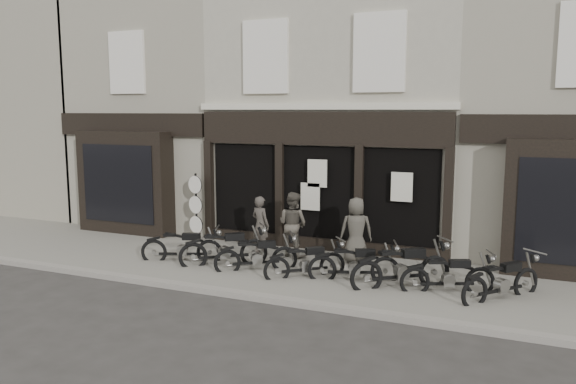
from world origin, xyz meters
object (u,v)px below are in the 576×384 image
at_px(motorcycle_6, 449,279).
at_px(man_left, 260,225).
at_px(man_right, 356,230).
at_px(motorcycle_3, 306,265).
at_px(advert_sign_post, 196,210).
at_px(motorcycle_1, 225,252).
at_px(motorcycle_2, 257,258).
at_px(man_centre, 293,224).
at_px(motorcycle_0, 183,250).
at_px(motorcycle_4, 355,268).
at_px(motorcycle_7, 502,285).
at_px(motorcycle_5, 402,271).

distance_m(motorcycle_6, man_left, 5.27).
height_order(motorcycle_6, man_right, man_right).
bearing_deg(man_right, motorcycle_3, 43.84).
bearing_deg(advert_sign_post, motorcycle_3, -12.74).
bearing_deg(motorcycle_1, motorcycle_6, -38.61).
height_order(motorcycle_2, man_left, man_left).
xyz_separation_m(man_left, man_centre, (0.91, 0.07, 0.08)).
relative_size(motorcycle_0, advert_sign_post, 0.94).
xyz_separation_m(motorcycle_1, motorcycle_4, (3.38, -0.01, -0.03)).
distance_m(man_right, advert_sign_post, 5.05).
xyz_separation_m(motorcycle_6, motorcycle_7, (1.07, -0.05, 0.02)).
xyz_separation_m(motorcycle_1, man_centre, (1.27, 1.36, 0.55)).
relative_size(man_left, advert_sign_post, 0.74).
relative_size(motorcycle_5, man_centre, 1.18).
height_order(man_centre, advert_sign_post, advert_sign_post).
distance_m(motorcycle_2, motorcycle_6, 4.49).
height_order(motorcycle_5, motorcycle_6, motorcycle_5).
height_order(motorcycle_0, man_right, man_right).
bearing_deg(man_centre, motorcycle_4, 160.29).
xyz_separation_m(motorcycle_5, man_left, (-4.09, 1.34, 0.45)).
bearing_deg(motorcycle_1, man_centre, 8.57).
distance_m(motorcycle_7, man_centre, 5.46).
xyz_separation_m(motorcycle_0, man_right, (4.15, 1.53, 0.56)).
xyz_separation_m(motorcycle_6, man_left, (-5.08, 1.31, 0.51)).
relative_size(motorcycle_1, motorcycle_3, 1.15).
xyz_separation_m(motorcycle_0, motorcycle_2, (2.12, 0.01, -0.01)).
distance_m(motorcycle_3, motorcycle_5, 2.21).
bearing_deg(motorcycle_7, motorcycle_4, 128.91).
bearing_deg(motorcycle_0, advert_sign_post, 91.24).
xyz_separation_m(motorcycle_1, man_left, (0.37, 1.29, 0.47)).
distance_m(motorcycle_1, man_left, 1.42).
distance_m(motorcycle_6, man_centre, 4.44).
relative_size(motorcycle_2, man_left, 1.14).
bearing_deg(motorcycle_5, motorcycle_4, 139.23).
height_order(motorcycle_1, motorcycle_7, motorcycle_1).
bearing_deg(man_centre, motorcycle_1, 60.37).
xyz_separation_m(motorcycle_4, motorcycle_7, (3.14, -0.06, 0.01)).
height_order(motorcycle_1, man_centre, man_centre).
bearing_deg(advert_sign_post, man_right, 7.45).
bearing_deg(man_left, man_centre, -156.91).
bearing_deg(motorcycle_7, motorcycle_1, 129.43).
height_order(motorcycle_0, man_left, man_left).
bearing_deg(motorcycle_5, motorcycle_3, 145.23).
distance_m(motorcycle_0, motorcycle_2, 2.12).
relative_size(motorcycle_4, advert_sign_post, 0.95).
bearing_deg(motorcycle_3, motorcycle_5, -37.16).
height_order(man_left, man_centre, man_centre).
xyz_separation_m(motorcycle_4, man_centre, (-2.10, 1.37, 0.58)).
relative_size(motorcycle_6, man_centre, 1.11).
xyz_separation_m(motorcycle_2, motorcycle_5, (3.50, 0.07, 0.06)).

